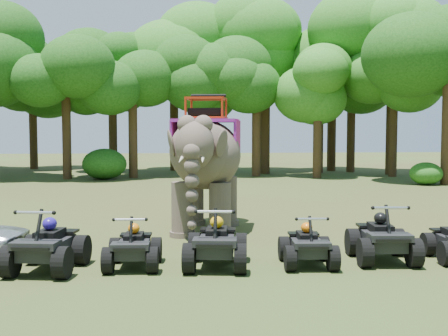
% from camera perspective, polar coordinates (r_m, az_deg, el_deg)
% --- Properties ---
extents(ground, '(110.00, 110.00, 0.00)m').
position_cam_1_polar(ground, '(14.48, 0.45, -7.86)').
color(ground, '#47381E').
rests_on(ground, ground).
extents(elephant, '(2.98, 5.06, 3.98)m').
position_cam_1_polar(elephant, '(16.30, -1.84, 0.54)').
color(elephant, brown).
rests_on(elephant, ground).
extents(atv_0, '(1.63, 2.04, 1.36)m').
position_cam_1_polar(atv_0, '(12.39, -17.54, -6.85)').
color(atv_0, black).
rests_on(atv_0, ground).
extents(atv_1, '(1.21, 1.61, 1.16)m').
position_cam_1_polar(atv_1, '(12.28, -9.22, -7.30)').
color(atv_1, black).
rests_on(atv_1, ground).
extents(atv_2, '(1.54, 1.95, 1.33)m').
position_cam_1_polar(atv_2, '(12.15, -0.78, -6.96)').
color(atv_2, black).
rests_on(atv_2, ground).
extents(atv_3, '(1.22, 1.61, 1.14)m').
position_cam_1_polar(atv_3, '(12.43, 8.50, -7.20)').
color(atv_3, black).
rests_on(atv_3, ground).
extents(atv_4, '(1.46, 1.90, 1.33)m').
position_cam_1_polar(atv_4, '(13.16, 15.78, -6.25)').
color(atv_4, black).
rests_on(atv_4, ground).
extents(tree_0, '(5.26, 5.26, 7.52)m').
position_cam_1_polar(tree_0, '(36.31, -3.09, 5.23)').
color(tree_0, '#195114').
rests_on(tree_0, ground).
extents(tree_1, '(5.79, 5.79, 8.27)m').
position_cam_1_polar(tree_1, '(35.28, 3.30, 5.88)').
color(tree_1, '#195114').
rests_on(tree_1, ground).
extents(tree_2, '(5.10, 5.10, 7.29)m').
position_cam_1_polar(tree_2, '(34.31, 9.49, 5.06)').
color(tree_2, '#195114').
rests_on(tree_2, ground).
extents(tree_3, '(4.88, 4.88, 6.97)m').
position_cam_1_polar(tree_3, '(36.42, 16.83, 4.63)').
color(tree_3, '#195114').
rests_on(tree_3, ground).
extents(tree_4, '(6.30, 6.30, 9.01)m').
position_cam_1_polar(tree_4, '(32.12, 21.79, 6.44)').
color(tree_4, '#195114').
rests_on(tree_4, ground).
extents(tree_29, '(5.04, 5.04, 7.20)m').
position_cam_1_polar(tree_29, '(34.35, -15.73, 4.89)').
color(tree_29, '#195114').
rests_on(tree_29, ground).
extents(tree_30, '(5.58, 5.58, 7.97)m').
position_cam_1_polar(tree_30, '(34.52, -9.26, 5.62)').
color(tree_30, '#195114').
rests_on(tree_30, ground).
extents(tree_31, '(7.33, 7.33, 10.47)m').
position_cam_1_polar(tree_31, '(40.47, 10.92, 7.13)').
color(tree_31, '#195114').
rests_on(tree_31, ground).
extents(tree_32, '(6.43, 6.43, 9.18)m').
position_cam_1_polar(tree_32, '(43.86, -18.86, 5.90)').
color(tree_32, '#195114').
rests_on(tree_32, ground).
extents(tree_33, '(6.16, 6.16, 8.80)m').
position_cam_1_polar(tree_33, '(38.58, -11.25, 6.04)').
color(tree_33, '#195114').
rests_on(tree_33, ground).
extents(tree_35, '(7.06, 7.06, 10.09)m').
position_cam_1_polar(tree_35, '(40.28, -5.10, 6.93)').
color(tree_35, '#195114').
rests_on(tree_35, ground).
extents(tree_37, '(6.14, 6.14, 8.77)m').
position_cam_1_polar(tree_37, '(39.59, 12.81, 5.95)').
color(tree_37, '#195114').
rests_on(tree_37, ground).
extents(tree_38, '(7.34, 7.34, 10.48)m').
position_cam_1_polar(tree_38, '(38.49, 9.65, 7.32)').
color(tree_38, '#195114').
rests_on(tree_38, ground).
extents(tree_39, '(7.55, 7.55, 10.79)m').
position_cam_1_polar(tree_39, '(37.40, 4.23, 7.70)').
color(tree_39, '#195114').
rests_on(tree_39, ground).
extents(tree_40, '(6.92, 6.92, 9.89)m').
position_cam_1_polar(tree_40, '(38.14, 16.63, 6.79)').
color(tree_40, '#195114').
rests_on(tree_40, ground).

